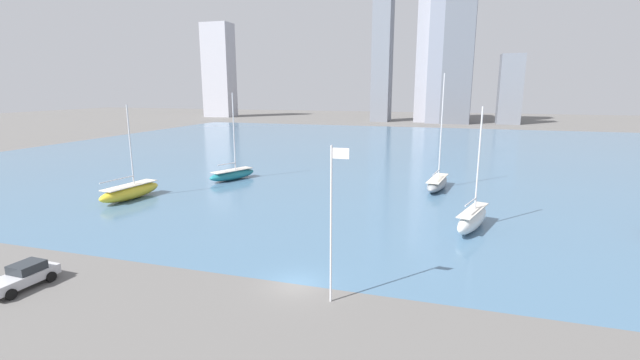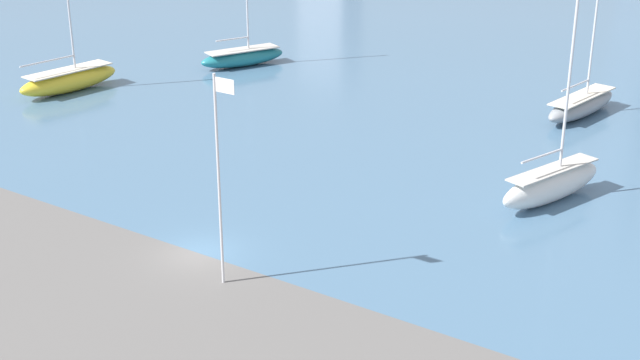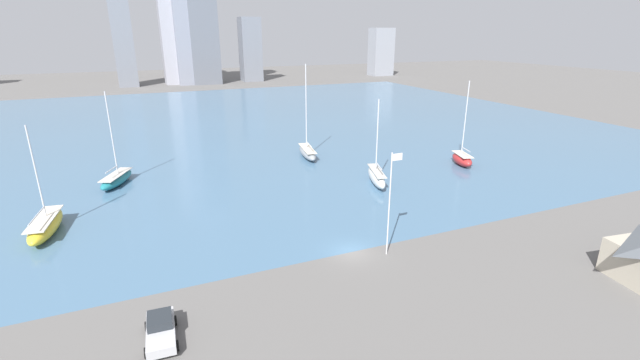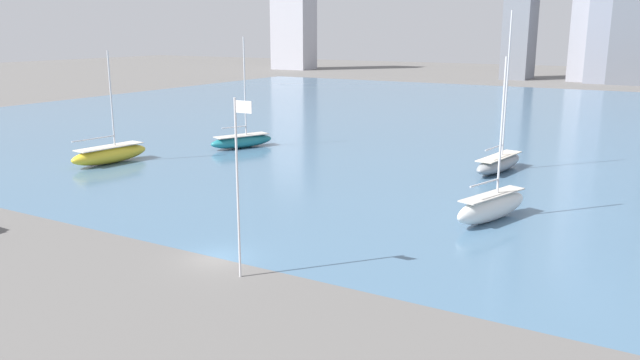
% 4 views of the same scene
% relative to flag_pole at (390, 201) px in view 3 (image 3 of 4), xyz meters
% --- Properties ---
extents(ground_plane, '(500.00, 500.00, 0.00)m').
position_rel_flag_pole_xyz_m(ground_plane, '(-3.23, 1.78, -5.93)').
color(ground_plane, '#605E5B').
extents(harbor_water, '(180.00, 140.00, 0.00)m').
position_rel_flag_pole_xyz_m(harbor_water, '(-3.23, 71.78, -5.93)').
color(harbor_water, '#476B89').
rests_on(harbor_water, ground_plane).
extents(flag_pole, '(1.24, 0.14, 10.90)m').
position_rel_flag_pole_xyz_m(flag_pole, '(0.00, 0.00, 0.00)').
color(flag_pole, silver).
rests_on(flag_pole, ground_plane).
extents(distant_city_skyline, '(222.09, 21.07, 74.84)m').
position_rel_flag_pole_xyz_m(distant_city_skyline, '(-9.02, 169.77, 23.87)').
color(distant_city_skyline, '#A8A8B2').
rests_on(distant_city_skyline, ground_plane).
extents(sailboat_teal, '(5.72, 8.84, 13.84)m').
position_rel_flag_pole_xyz_m(sailboat_teal, '(-26.18, 34.40, -5.01)').
color(sailboat_teal, '#1E757F').
rests_on(sailboat_teal, harbor_water).
extents(sailboat_gray, '(3.65, 9.90, 16.60)m').
position_rel_flag_pole_xyz_m(sailboat_gray, '(5.79, 37.14, -4.95)').
color(sailboat_gray, gray).
rests_on(sailboat_gray, harbor_water).
extents(sailboat_white, '(4.29, 8.91, 12.71)m').
position_rel_flag_pole_xyz_m(sailboat_white, '(9.94, 19.27, -4.76)').
color(sailboat_white, white).
rests_on(sailboat_white, harbor_water).
extents(sailboat_red, '(3.96, 6.51, 14.25)m').
position_rel_flag_pole_xyz_m(sailboat_red, '(28.53, 22.02, -4.82)').
color(sailboat_red, '#B72828').
rests_on(sailboat_red, harbor_water).
extents(sailboat_yellow, '(3.68, 9.76, 12.45)m').
position_rel_flag_pole_xyz_m(sailboat_yellow, '(-33.21, 19.27, -4.89)').
color(sailboat_yellow, yellow).
rests_on(sailboat_yellow, harbor_water).
extents(parked_pickup_silver, '(2.51, 5.00, 1.76)m').
position_rel_flag_pole_xyz_m(parked_pickup_silver, '(-22.43, -4.61, -5.05)').
color(parked_pickup_silver, '#B7B7BC').
rests_on(parked_pickup_silver, ground_plane).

